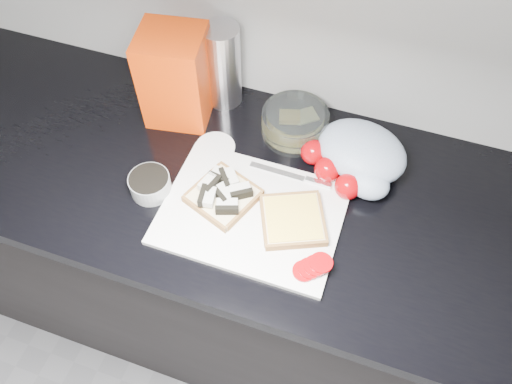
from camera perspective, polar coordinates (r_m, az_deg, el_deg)
base_cabinet at (r=1.59m, az=0.09°, el=-9.08°), size 3.50×0.60×0.86m
countertop at (r=1.20m, az=0.12°, el=0.39°), size 3.50×0.64×0.04m
cutting_board at (r=1.13m, az=-0.50°, el=-2.47°), size 0.40×0.30×0.01m
bread_left at (r=1.13m, az=-3.77°, el=-0.23°), size 0.18×0.18×0.04m
bread_right at (r=1.10m, az=4.23°, el=-3.19°), size 0.19×0.19×0.02m
tomato_slices at (r=1.05m, az=6.48°, el=-8.50°), size 0.09×0.08×0.02m
knife at (r=1.18m, az=5.12°, el=1.64°), size 0.20×0.02×0.01m
seed_tub at (r=1.17m, az=-12.02°, el=0.94°), size 0.10×0.10×0.05m
tub_lid at (r=1.25m, az=-4.69°, el=5.11°), size 0.11×0.11×0.01m
glass_bowl at (r=1.26m, az=4.45°, el=7.82°), size 0.17×0.17×0.07m
bread_bag at (r=1.26m, az=-9.15°, el=12.87°), size 0.18×0.17×0.24m
steel_canister at (r=1.30m, az=-3.85°, el=14.20°), size 0.09×0.09×0.22m
grocery_bag at (r=1.20m, az=12.09°, el=4.12°), size 0.26×0.25×0.10m
whole_tomatoes at (r=1.18m, az=8.37°, el=2.60°), size 0.16×0.13×0.06m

